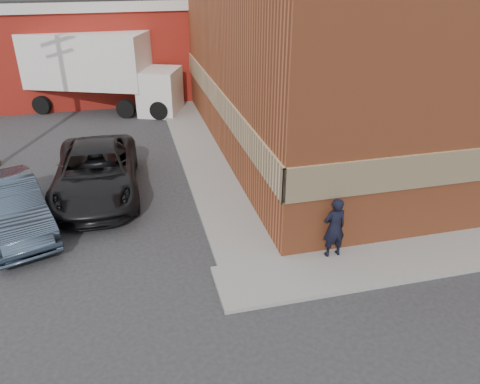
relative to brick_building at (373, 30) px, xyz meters
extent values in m
plane|color=#28282B|center=(-8.50, -9.00, -4.68)|extent=(90.00, 90.00, 0.00)
cube|color=#A54E2A|center=(0.00, 0.00, -0.18)|extent=(14.00, 18.00, 9.00)
cube|color=#D3AF82|center=(-7.04, 0.00, -2.38)|extent=(0.08, 18.16, 1.00)
cube|color=gray|center=(-7.90, 0.00, -4.62)|extent=(1.80, 18.00, 0.12)
cube|color=maroon|center=(-14.50, 11.00, -2.18)|extent=(16.00, 8.00, 5.00)
cube|color=silver|center=(-14.50, 11.00, 0.57)|extent=(16.30, 8.30, 0.50)
imported|color=black|center=(-5.61, -9.25, -3.69)|extent=(0.67, 0.46, 1.75)
imported|color=#2F3D4E|center=(-14.39, -5.49, -3.89)|extent=(3.21, 5.13, 1.60)
imported|color=black|center=(-11.98, -3.54, -3.84)|extent=(2.94, 6.12, 1.68)
cube|color=white|center=(-12.50, 7.00, -1.98)|extent=(6.84, 4.77, 2.75)
cube|color=#1B671E|center=(-12.98, 5.82, -2.41)|extent=(5.68, 2.36, 0.85)
cube|color=white|center=(-8.68, 5.43, -3.52)|extent=(2.65, 2.88, 2.33)
cylinder|color=black|center=(-15.05, 6.91, -4.21)|extent=(1.00, 0.66, 0.95)
cylinder|color=black|center=(-14.25, 8.87, -4.21)|extent=(1.00, 0.66, 0.95)
cylinder|color=black|center=(-10.75, 5.14, -4.21)|extent=(1.00, 0.66, 0.95)
cylinder|color=black|center=(-9.94, 7.10, -4.21)|extent=(1.00, 0.66, 0.95)
cylinder|color=black|center=(-9.08, 4.45, -4.21)|extent=(1.00, 0.66, 0.95)
cylinder|color=black|center=(-8.28, 6.41, -4.21)|extent=(1.00, 0.66, 0.95)
camera|label=1|loc=(-10.71, -19.13, 2.87)|focal=35.00mm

